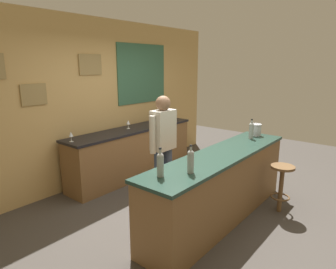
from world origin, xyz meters
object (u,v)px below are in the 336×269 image
bar_stool (282,181)px  wine_bottle_a (160,164)px  bartender (163,144)px  wine_bottle_c (251,130)px  coffee_mug (174,117)px  wine_glass_a (71,135)px  wine_glass_b (128,123)px  ice_bucket (256,129)px  wine_bottle_b (191,161)px

bar_stool → wine_bottle_a: (-1.82, 0.65, 0.60)m
wine_bottle_a → bartender: bearing=38.8°
wine_bottle_c → coffee_mug: bearing=72.3°
bartender → wine_bottle_a: bartender is taller
wine_glass_a → wine_glass_b: same height
wine_glass_a → ice_bucket: bearing=-44.2°
wine_bottle_b → wine_glass_a: 2.17m
bartender → wine_glass_a: size_ratio=10.45×
bartender → wine_bottle_a: bearing=-141.2°
bartender → coffee_mug: bartender is taller
bartender → ice_bucket: (1.39, -0.77, 0.08)m
wine_glass_a → wine_bottle_a: bearing=-97.3°
bartender → wine_glass_a: (-0.68, 1.24, 0.07)m
bartender → wine_bottle_b: bearing=-125.1°
wine_glass_a → wine_glass_b: size_ratio=1.00×
ice_bucket → wine_glass_b: 2.21m
bartender → coffee_mug: size_ratio=12.96×
wine_bottle_b → bartender: bearing=54.9°
wine_bottle_b → ice_bucket: size_ratio=1.63×
wine_bottle_b → wine_glass_a: wine_bottle_b is taller
bar_stool → wine_bottle_a: 2.02m
coffee_mug → wine_bottle_a: bearing=-144.0°
wine_bottle_b → wine_glass_b: 2.48m
bar_stool → ice_bucket: ice_bucket is taller
wine_bottle_a → wine_bottle_b: size_ratio=1.00×
wine_bottle_a → ice_bucket: size_ratio=1.63×
wine_bottle_a → ice_bucket: (2.32, -0.02, -0.04)m
wine_glass_a → coffee_mug: (2.47, -0.01, -0.06)m
wine_bottle_b → wine_glass_a: bearing=90.7°
bartender → wine_glass_a: 1.42m
wine_glass_b → coffee_mug: size_ratio=1.24×
wine_glass_b → wine_bottle_c: bearing=-72.8°
wine_glass_a → coffee_mug: bearing=-0.3°
wine_bottle_b → wine_bottle_c: 1.81m
coffee_mug → bartender: bearing=-145.6°
bar_stool → coffee_mug: bearing=70.9°
bar_stool → ice_bucket: size_ratio=3.62×
wine_bottle_a → wine_glass_a: (0.25, 1.99, -0.05)m
wine_bottle_c → wine_glass_a: bearing=131.8°
bartender → wine_bottle_c: bearing=-34.9°
bartender → wine_glass_b: 1.36m
bartender → coffee_mug: bearing=34.4°
bar_stool → wine_glass_b: size_ratio=4.39×
wine_bottle_b → wine_bottle_a: bearing=147.3°
ice_bucket → wine_glass_a: bearing=135.8°
bartender → wine_bottle_c: size_ratio=5.29×
wine_bottle_c → bartender: bearing=145.1°
wine_bottle_c → wine_glass_a: (-1.83, 2.04, -0.05)m
ice_bucket → wine_glass_b: (-0.88, 2.03, -0.01)m
wine_glass_b → bar_stool: bearing=-81.9°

